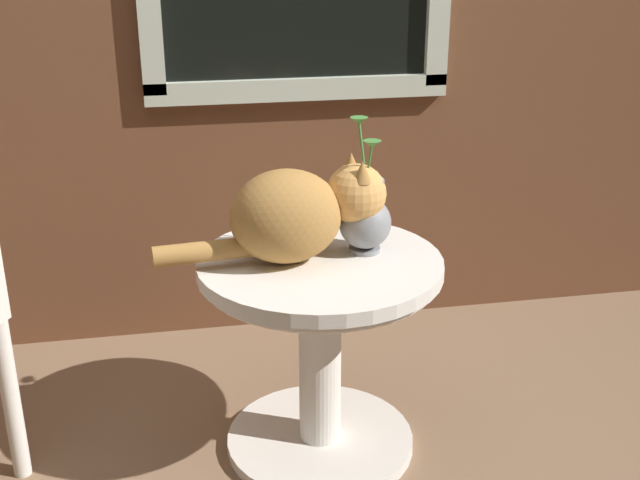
# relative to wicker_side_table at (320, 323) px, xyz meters

# --- Properties ---
(ground_plane) EXTENTS (6.00, 6.00, 0.00)m
(ground_plane) POSITION_rel_wicker_side_table_xyz_m (-0.28, -0.09, -0.37)
(ground_plane) COLOR #7F6047
(wicker_side_table) EXTENTS (0.61, 0.61, 0.55)m
(wicker_side_table) POSITION_rel_wicker_side_table_xyz_m (0.00, 0.00, 0.00)
(wicker_side_table) COLOR silver
(wicker_side_table) RESTS_ON ground_plane
(cat) EXTENTS (0.57, 0.26, 0.25)m
(cat) POSITION_rel_wicker_side_table_xyz_m (-0.05, 0.01, 0.30)
(cat) COLOR #AD7A3D
(cat) RESTS_ON wicker_side_table
(pewter_vase_with_ivy) EXTENTS (0.13, 0.13, 0.34)m
(pewter_vase_with_ivy) POSITION_rel_wicker_side_table_xyz_m (0.12, 0.03, 0.28)
(pewter_vase_with_ivy) COLOR gray
(pewter_vase_with_ivy) RESTS_ON wicker_side_table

